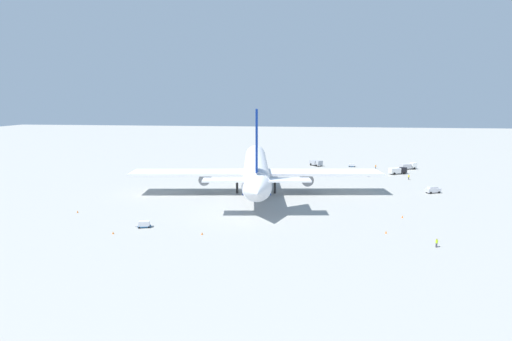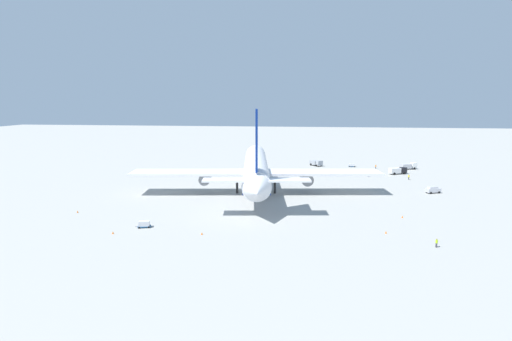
{
  "view_description": "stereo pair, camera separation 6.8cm",
  "coord_description": "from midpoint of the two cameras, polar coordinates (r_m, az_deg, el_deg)",
  "views": [
    {
      "loc": [
        -118.04,
        -15.0,
        26.91
      ],
      "look_at": [
        -0.61,
        -0.11,
        6.4
      ],
      "focal_mm": 28.59,
      "sensor_mm": 36.0,
      "label": 1
    },
    {
      "loc": [
        -118.03,
        -15.06,
        26.91
      ],
      "look_at": [
        -0.61,
        -0.11,
        6.4
      ],
      "focal_mm": 28.59,
      "sensor_mm": 36.0,
      "label": 2
    }
  ],
  "objects": [
    {
      "name": "traffic_cone_1",
      "position": [
        84.13,
        -7.59,
        -8.72
      ],
      "size": [
        0.36,
        0.36,
        0.55
      ],
      "primitive_type": "cone",
      "color": "orange",
      "rests_on": "ground"
    },
    {
      "name": "ground_worker_3",
      "position": [
        148.68,
        20.58,
        -0.87
      ],
      "size": [
        0.53,
        0.53,
        1.79
      ],
      "color": "#3F3F47",
      "rests_on": "ground"
    },
    {
      "name": "baggage_cart_0",
      "position": [
        170.57,
        13.23,
        0.73
      ],
      "size": [
        1.65,
        3.16,
        1.28
      ],
      "color": "#26598C",
      "rests_on": "ground"
    },
    {
      "name": "ground_worker_1",
      "position": [
        150.05,
        15.4,
        -0.52
      ],
      "size": [
        0.49,
        0.49,
        1.71
      ],
      "color": "navy",
      "rests_on": "ground"
    },
    {
      "name": "airliner",
      "position": [
        119.42,
        -0.01,
        0.28
      ],
      "size": [
        68.96,
        72.59,
        24.92
      ],
      "color": "white",
      "rests_on": "ground"
    },
    {
      "name": "traffic_cone_3",
      "position": [
        88.29,
        17.72,
        -8.21
      ],
      "size": [
        0.36,
        0.36,
        0.55
      ],
      "primitive_type": "cone",
      "color": "orange",
      "rests_on": "ground"
    },
    {
      "name": "service_van",
      "position": [
        130.16,
        23.5,
        -2.46
      ],
      "size": [
        3.21,
        4.58,
        1.97
      ],
      "color": "silver",
      "rests_on": "ground"
    },
    {
      "name": "service_truck_0",
      "position": [
        158.36,
        19.19,
        0.0
      ],
      "size": [
        4.55,
        6.87,
        2.44
      ],
      "color": "black",
      "rests_on": "ground"
    },
    {
      "name": "baggage_cart_1",
      "position": [
        90.98,
        -15.39,
        -7.22
      ],
      "size": [
        2.12,
        3.34,
        1.43
      ],
      "color": "#26598C",
      "rests_on": "ground"
    },
    {
      "name": "ground_worker_0",
      "position": [
        83.41,
        23.93,
        -9.24
      ],
      "size": [
        0.57,
        0.57,
        1.69
      ],
      "color": "#3F3F47",
      "rests_on": "ground"
    },
    {
      "name": "ground_plane",
      "position": [
        121.99,
        -0.03,
        -2.91
      ],
      "size": [
        600.0,
        600.0,
        0.0
      ],
      "primitive_type": "plane",
      "color": "#9E9E99"
    },
    {
      "name": "traffic_cone_4",
      "position": [
        100.67,
        19.78,
        -6.11
      ],
      "size": [
        0.36,
        0.36,
        0.55
      ],
      "primitive_type": "cone",
      "color": "orange",
      "rests_on": "ground"
    },
    {
      "name": "service_truck_2",
      "position": [
        170.97,
        20.58,
        0.61
      ],
      "size": [
        4.16,
        6.54,
        2.59
      ],
      "color": "white",
      "rests_on": "ground"
    },
    {
      "name": "ground_worker_2",
      "position": [
        167.86,
        16.39,
        0.51
      ],
      "size": [
        0.55,
        0.55,
        1.75
      ],
      "color": "#3F3F47",
      "rests_on": "ground"
    },
    {
      "name": "service_truck_1",
      "position": [
        170.45,
        8.39,
        1.08
      ],
      "size": [
        5.93,
        5.54,
        2.36
      ],
      "color": "#999EA5",
      "rests_on": "ground"
    },
    {
      "name": "traffic_cone_2",
      "position": [
        88.82,
        -19.4,
        -8.2
      ],
      "size": [
        0.36,
        0.36,
        0.55
      ],
      "primitive_type": "cone",
      "color": "orange",
      "rests_on": "ground"
    },
    {
      "name": "traffic_cone_0",
      "position": [
        108.07,
        -23.72,
        -5.29
      ],
      "size": [
        0.36,
        0.36,
        0.55
      ],
      "primitive_type": "cone",
      "color": "orange",
      "rests_on": "ground"
    }
  ]
}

